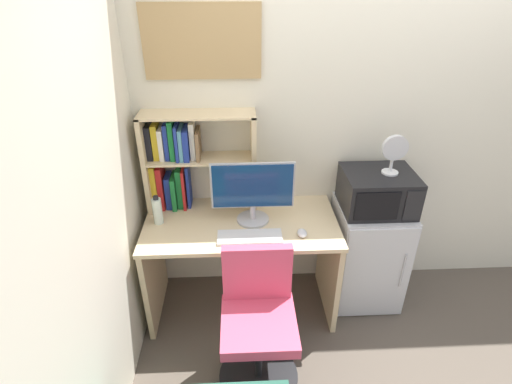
{
  "coord_description": "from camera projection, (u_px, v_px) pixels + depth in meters",
  "views": [
    {
      "loc": [
        -0.9,
        -2.57,
        2.27
      ],
      "look_at": [
        -0.79,
        -0.37,
        1.02
      ],
      "focal_mm": 27.68,
      "sensor_mm": 36.0,
      "label": 1
    }
  ],
  "objects": [
    {
      "name": "computer_mouse",
      "position": [
        302.0,
        233.0,
        2.54
      ],
      "size": [
        0.06,
        0.09,
        0.04
      ],
      "primitive_type": "ellipsoid",
      "color": "silver",
      "rests_on": "desk"
    },
    {
      "name": "keyboard",
      "position": [
        250.0,
        237.0,
        2.51
      ],
      "size": [
        0.41,
        0.15,
        0.02
      ],
      "primitive_type": "cube",
      "color": "silver",
      "rests_on": "desk"
    },
    {
      "name": "wall_back",
      "position": [
        422.0,
        127.0,
        2.78
      ],
      "size": [
        6.4,
        0.04,
        2.6
      ],
      "primitive_type": "cube",
      "color": "silver",
      "rests_on": "ground_plane"
    },
    {
      "name": "wall_corkboard",
      "position": [
        202.0,
        42.0,
        2.4
      ],
      "size": [
        0.73,
        0.02,
        0.44
      ],
      "primitive_type": "cube",
      "color": "tan"
    },
    {
      "name": "microwave",
      "position": [
        378.0,
        191.0,
        2.71
      ],
      "size": [
        0.48,
        0.41,
        0.27
      ],
      "color": "black",
      "rests_on": "mini_fridge"
    },
    {
      "name": "water_bottle",
      "position": [
        157.0,
        211.0,
        2.62
      ],
      "size": [
        0.06,
        0.06,
        0.21
      ],
      "color": "silver",
      "rests_on": "desk"
    },
    {
      "name": "desk_chair",
      "position": [
        258.0,
        327.0,
        2.36
      ],
      "size": [
        0.5,
        0.5,
        0.89
      ],
      "color": "black",
      "rests_on": "ground_plane"
    },
    {
      "name": "desk",
      "position": [
        242.0,
        249.0,
        2.8
      ],
      "size": [
        1.31,
        0.67,
        0.77
      ],
      "color": "beige",
      "rests_on": "ground_plane"
    },
    {
      "name": "desk_fan",
      "position": [
        394.0,
        152.0,
        2.56
      ],
      "size": [
        0.17,
        0.11,
        0.27
      ],
      "color": "silver",
      "rests_on": "microwave"
    },
    {
      "name": "wall_left",
      "position": [
        22.0,
        309.0,
        1.29
      ],
      "size": [
        0.04,
        4.4,
        2.6
      ],
      "primitive_type": "cube",
      "color": "silver",
      "rests_on": "ground_plane"
    },
    {
      "name": "hutch_bookshelf",
      "position": [
        183.0,
        160.0,
        2.69
      ],
      "size": [
        0.76,
        0.22,
        0.69
      ],
      "color": "beige",
      "rests_on": "desk"
    },
    {
      "name": "mini_fridge",
      "position": [
        367.0,
        253.0,
        2.97
      ],
      "size": [
        0.49,
        0.5,
        0.81
      ],
      "color": "silver",
      "rests_on": "ground_plane"
    },
    {
      "name": "monitor",
      "position": [
        253.0,
        190.0,
        2.58
      ],
      "size": [
        0.55,
        0.22,
        0.43
      ],
      "color": "#B7B7BC",
      "rests_on": "desk"
    }
  ]
}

